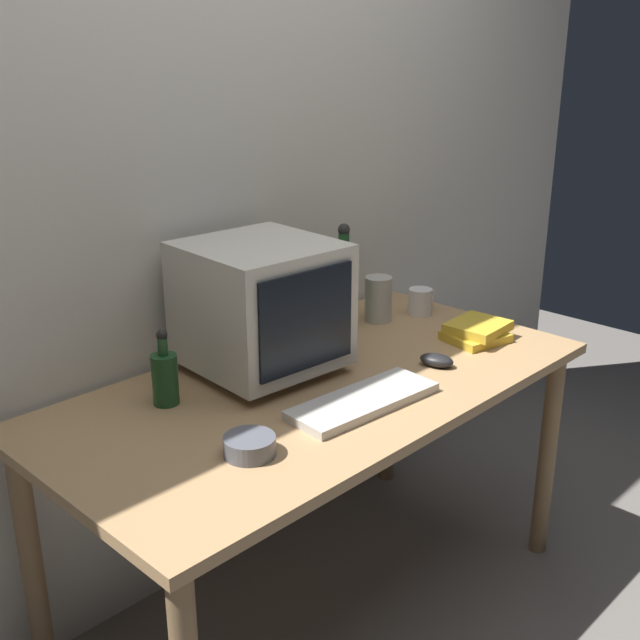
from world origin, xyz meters
name	(u,v)px	position (x,y,z in m)	size (l,w,h in m)	color
ground_plane	(320,605)	(0.00, 0.00, 0.00)	(6.00, 6.00, 0.00)	slate
back_wall	(209,181)	(0.00, 0.45, 1.25)	(4.00, 0.08, 2.50)	silver
desk	(320,411)	(0.00, 0.00, 0.66)	(1.56, 0.79, 0.75)	tan
crt_monitor	(261,306)	(-0.06, 0.17, 0.94)	(0.40, 0.41, 0.37)	beige
keyboard	(363,401)	(-0.03, -0.18, 0.76)	(0.42, 0.15, 0.02)	beige
computer_mouse	(437,360)	(0.31, -0.16, 0.77)	(0.06, 0.10, 0.04)	black
bottle_tall	(343,290)	(0.35, 0.24, 0.88)	(0.09, 0.09, 0.35)	#1E4C23
bottle_short	(165,376)	(-0.37, 0.19, 0.83)	(0.07, 0.07, 0.20)	#1E4C23
book_stack	(477,331)	(0.57, -0.13, 0.78)	(0.21, 0.19, 0.06)	gold
mug	(421,301)	(0.64, 0.15, 0.80)	(0.12, 0.08, 0.09)	white
cd_spindle	(250,446)	(-0.40, -0.17, 0.77)	(0.12, 0.12, 0.04)	#595B66
metal_canister	(378,299)	(0.49, 0.21, 0.83)	(0.09, 0.09, 0.15)	#B7B2A8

